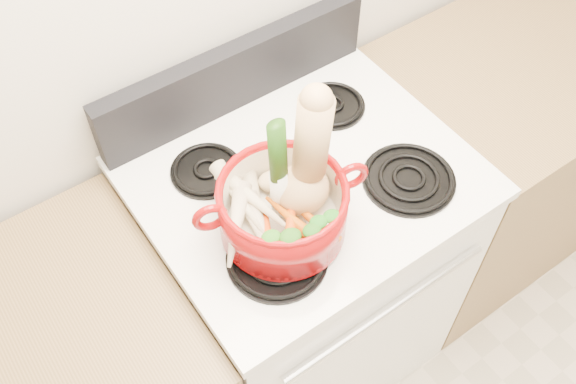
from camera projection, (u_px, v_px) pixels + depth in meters
stove_body at (301, 275)px, 1.93m from camera, size 0.76×0.65×0.92m
cooktop at (304, 177)px, 1.55m from camera, size 0.78×0.67×0.03m
control_backsplash at (235, 75)px, 1.62m from camera, size 0.76×0.05×0.18m
oven_handle at (388, 311)px, 1.51m from camera, size 0.60×0.02×0.02m
counter_right at (541, 127)px, 2.31m from camera, size 1.36×0.65×0.90m
burner_front_left at (277, 257)px, 1.39m from camera, size 0.22×0.22×0.02m
burner_front_right at (409, 178)px, 1.52m from camera, size 0.22×0.22×0.02m
burner_back_left at (206, 169)px, 1.54m from camera, size 0.17×0.17×0.02m
burner_back_right at (332, 104)px, 1.67m from camera, size 0.17×0.17×0.02m
dutch_oven at (283, 209)px, 1.37m from camera, size 0.34×0.34×0.14m
pot_handle_left at (210, 218)px, 1.30m from camera, size 0.08×0.04×0.08m
pot_handle_right at (351, 176)px, 1.37m from camera, size 0.08×0.04×0.08m
squash at (303, 159)px, 1.31m from camera, size 0.17×0.15×0.32m
leek at (279, 170)px, 1.31m from camera, size 0.05×0.06×0.28m
ginger at (275, 181)px, 1.44m from camera, size 0.09×0.08×0.04m
parsnip_0 at (258, 213)px, 1.39m from camera, size 0.11×0.20×0.06m
parsnip_1 at (262, 229)px, 1.35m from camera, size 0.09×0.19×0.05m
parsnip_2 at (248, 209)px, 1.37m from camera, size 0.07×0.18×0.05m
parsnip_3 at (236, 223)px, 1.34m from camera, size 0.16×0.17×0.06m
parsnip_4 at (240, 198)px, 1.38m from camera, size 0.05×0.20×0.06m
parsnip_5 at (255, 200)px, 1.37m from camera, size 0.09×0.21×0.06m
carrot_0 at (295, 228)px, 1.37m from camera, size 0.06×0.16×0.04m
carrot_1 at (267, 236)px, 1.35m from camera, size 0.10×0.15×0.04m
carrot_2 at (311, 220)px, 1.36m from camera, size 0.05×0.16×0.04m
carrot_3 at (291, 223)px, 1.35m from camera, size 0.12×0.15×0.05m
carrot_4 at (291, 220)px, 1.35m from camera, size 0.06×0.16×0.04m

